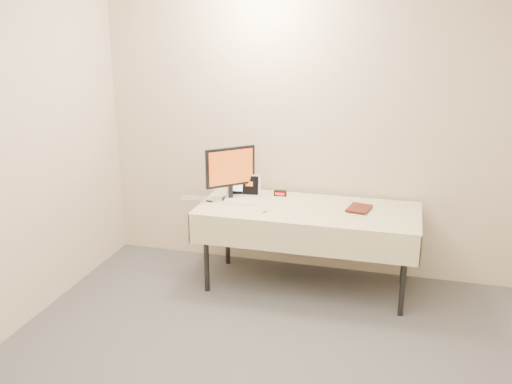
% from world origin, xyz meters
% --- Properties ---
extents(back_wall, '(4.00, 0.10, 2.70)m').
position_xyz_m(back_wall, '(0.00, 2.50, 1.35)').
color(back_wall, beige).
rests_on(back_wall, ground).
extents(table, '(1.86, 0.81, 0.74)m').
position_xyz_m(table, '(0.00, 2.05, 0.68)').
color(table, black).
rests_on(table, ground).
extents(laptop, '(0.33, 0.28, 0.21)m').
position_xyz_m(laptop, '(-0.60, 2.12, 0.79)').
color(laptop, white).
rests_on(laptop, table).
extents(monitor, '(0.36, 0.33, 0.47)m').
position_xyz_m(monitor, '(-0.70, 2.09, 1.01)').
color(monitor, black).
rests_on(monitor, table).
extents(book, '(0.18, 0.06, 0.24)m').
position_xyz_m(book, '(0.33, 2.12, 0.86)').
color(book, maroon).
rests_on(book, table).
extents(alarm_clock, '(0.12, 0.06, 0.05)m').
position_xyz_m(alarm_clock, '(-0.30, 2.31, 0.76)').
color(alarm_clock, black).
rests_on(alarm_clock, table).
extents(clicker, '(0.05, 0.09, 0.02)m').
position_xyz_m(clicker, '(-0.34, 1.86, 0.75)').
color(clicker, silver).
rests_on(clicker, table).
extents(paper_form, '(0.11, 0.25, 0.00)m').
position_xyz_m(paper_form, '(0.48, 2.11, 0.74)').
color(paper_form, '#B4D4A9').
rests_on(paper_form, table).
extents(usb_dongle, '(0.06, 0.03, 0.01)m').
position_xyz_m(usb_dongle, '(-0.87, 1.98, 0.74)').
color(usb_dongle, black).
rests_on(usb_dongle, table).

